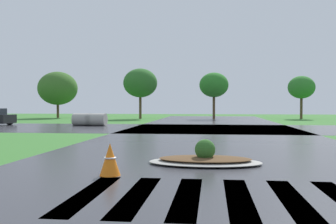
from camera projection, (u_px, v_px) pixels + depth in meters
The scene contains 7 objects.
asphalt_roadway at pixel (212, 156), 12.14m from camera, with size 11.18×80.00×0.01m, color #35353A.
asphalt_cross_road at pixel (212, 129), 25.54m from camera, with size 90.00×10.06×0.01m, color #35353A.
crosswalk_stripes at pixel (213, 197), 6.75m from camera, with size 4.95×3.17×0.01m.
median_island at pixel (205, 159), 10.44m from camera, with size 3.07×1.70×0.68m.
drainage_pipe_stack at pixel (90, 120), 28.92m from camera, with size 2.59×1.11×0.94m.
traffic_cone at pixel (110, 160), 8.76m from camera, with size 0.48×0.48×0.75m.
background_treeline at pixel (210, 84), 42.51m from camera, with size 43.51×5.56×6.29m.
Camera 1 is at (-0.02, -2.19, 1.64)m, focal length 41.14 mm.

